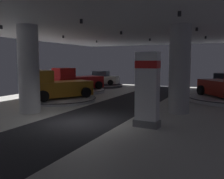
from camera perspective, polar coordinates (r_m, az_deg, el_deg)
The scene contains 14 objects.
ground at distance 13.63m, azimuth -7.38°, elevation -7.47°, with size 24.00×44.00×0.06m.
ceiling_with_spotlights at distance 13.44m, azimuth -7.73°, elevation 16.27°, with size 24.00×44.00×0.39m.
column_left at distance 16.55m, azimuth -18.56°, elevation 4.40°, with size 1.30×1.30×5.50m.
column_right at distance 16.11m, azimuth 15.24°, elevation 4.46°, with size 1.30×1.30×5.50m.
brand_sign_pylon at distance 12.31m, azimuth 8.10°, elevation 0.21°, with size 1.30×0.72×3.70m.
display_platform_deep_left at distance 32.08m, azimuth -2.31°, elevation 0.94°, with size 5.35×5.35×0.33m.
display_car_deep_left at distance 32.02m, azimuth -2.37°, elevation 2.56°, with size 4.43×2.76×1.71m.
display_platform_mid_left at distance 21.10m, azimuth -11.90°, elevation -2.16°, with size 6.01×6.01×0.25m.
pickup_truck_mid_left at distance 20.84m, azimuth -12.77°, elevation 0.60°, with size 4.45×5.67×2.30m.
display_platform_deep_right at distance 29.40m, azimuth 23.80°, elevation -0.12°, with size 4.99×4.99×0.32m.
display_car_deep_right at distance 29.35m, azimuth 23.88°, elevation 1.64°, with size 2.44×4.33×1.71m.
display_platform_far_left at distance 26.68m, azimuth -7.75°, elevation -0.25°, with size 5.68×5.68×0.30m.
pickup_truck_far_left at distance 26.41m, azimuth -8.38°, elevation 2.00°, with size 4.30×5.69×2.30m.
visitor_walking_near at distance 23.43m, azimuth 9.65°, elevation 0.61°, with size 0.32×0.32×1.59m.
Camera 1 is at (7.21, -11.11, 3.23)m, focal length 39.87 mm.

